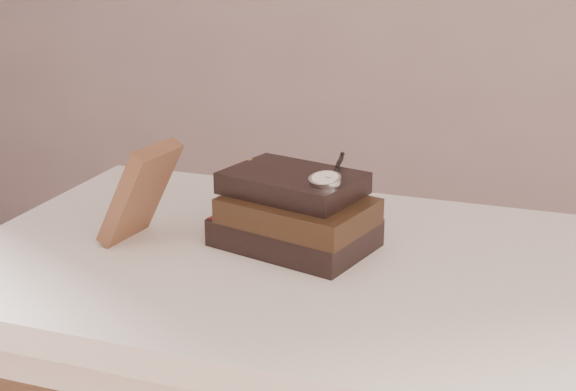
% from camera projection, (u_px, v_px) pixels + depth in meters
% --- Properties ---
extents(table, '(1.00, 0.60, 0.75)m').
position_uv_depth(table, '(318.00, 317.00, 1.10)').
color(table, silver).
rests_on(table, ground).
extents(book_stack, '(0.24, 0.20, 0.11)m').
position_uv_depth(book_stack, '(295.00, 213.00, 1.10)').
color(book_stack, black).
rests_on(book_stack, table).
extents(journal, '(0.11, 0.11, 0.15)m').
position_uv_depth(journal, '(140.00, 193.00, 1.11)').
color(journal, '#46291B').
rests_on(journal, table).
extents(pocket_watch, '(0.05, 0.15, 0.02)m').
position_uv_depth(pocket_watch, '(326.00, 178.00, 1.04)').
color(pocket_watch, silver).
rests_on(pocket_watch, book_stack).
extents(eyeglasses, '(0.11, 0.12, 0.04)m').
position_uv_depth(eyeglasses, '(280.00, 184.00, 1.19)').
color(eyeglasses, silver).
rests_on(eyeglasses, book_stack).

